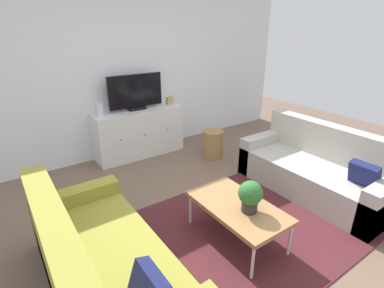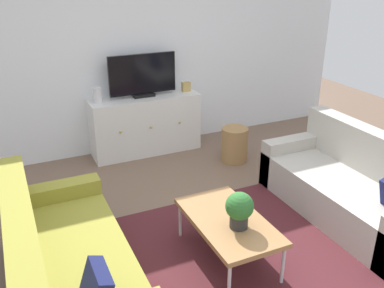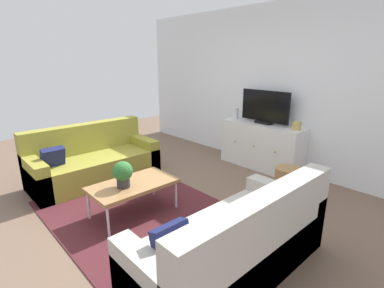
{
  "view_description": "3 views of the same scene",
  "coord_description": "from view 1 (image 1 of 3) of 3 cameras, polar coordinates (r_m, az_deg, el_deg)",
  "views": [
    {
      "loc": [
        -1.81,
        -1.92,
        2.04
      ],
      "look_at": [
        0.0,
        0.68,
        0.73
      ],
      "focal_mm": 27.25,
      "sensor_mm": 36.0,
      "label": 1
    },
    {
      "loc": [
        -1.61,
        -2.8,
        2.38
      ],
      "look_at": [
        0.0,
        0.68,
        0.73
      ],
      "focal_mm": 39.37,
      "sensor_mm": 36.0,
      "label": 2
    },
    {
      "loc": [
        2.74,
        -1.84,
        1.83
      ],
      "look_at": [
        0.0,
        0.68,
        0.73
      ],
      "focal_mm": 27.12,
      "sensor_mm": 36.0,
      "label": 3
    }
  ],
  "objects": [
    {
      "name": "flat_screen_tv",
      "position": [
        4.71,
        -10.98,
        9.89
      ],
      "size": [
        0.89,
        0.16,
        0.55
      ],
      "color": "black",
      "rests_on": "tv_console"
    },
    {
      "name": "couch_left_side",
      "position": [
        2.56,
        -18.01,
        -22.45
      ],
      "size": [
        0.83,
        1.87,
        0.85
      ],
      "color": "olive",
      "rests_on": "ground_plane"
    },
    {
      "name": "area_rug",
      "position": [
        3.25,
        8.8,
        -16.61
      ],
      "size": [
        2.5,
        1.9,
        0.01
      ],
      "primitive_type": "cube",
      "color": "#4C1E23",
      "rests_on": "ground_plane"
    },
    {
      "name": "ground_plane",
      "position": [
        3.34,
        6.98,
        -15.43
      ],
      "size": [
        10.0,
        10.0,
        0.0
      ],
      "primitive_type": "plane",
      "color": "brown"
    },
    {
      "name": "potted_plant",
      "position": [
        2.78,
        11.34,
        -9.81
      ],
      "size": [
        0.23,
        0.23,
        0.31
      ],
      "color": "#2D2D2D",
      "rests_on": "coffee_table"
    },
    {
      "name": "coffee_table",
      "position": [
        2.96,
        8.88,
        -12.19
      ],
      "size": [
        0.57,
        1.01,
        0.4
      ],
      "color": "#A37547",
      "rests_on": "ground_plane"
    },
    {
      "name": "mantel_clock",
      "position": [
        5.0,
        -4.38,
        8.5
      ],
      "size": [
        0.11,
        0.07,
        0.13
      ],
      "primitive_type": "cube",
      "color": "tan",
      "rests_on": "tv_console"
    },
    {
      "name": "wall_back",
      "position": [
        4.88,
        -13.01,
        13.73
      ],
      "size": [
        6.4,
        0.12,
        2.7
      ],
      "primitive_type": "cube",
      "color": "white",
      "rests_on": "ground_plane"
    },
    {
      "name": "glass_vase",
      "position": [
        4.53,
        -17.67,
        6.41
      ],
      "size": [
        0.11,
        0.11,
        0.19
      ],
      "primitive_type": "cylinder",
      "color": "silver",
      "rests_on": "tv_console"
    },
    {
      "name": "wicker_basket",
      "position": [
        4.78,
        4.06,
        0.05
      ],
      "size": [
        0.34,
        0.34,
        0.45
      ],
      "primitive_type": "cylinder",
      "color": "#9E7547",
      "rests_on": "ground_plane"
    },
    {
      "name": "tv_console",
      "position": [
        4.87,
        -10.32,
        2.23
      ],
      "size": [
        1.44,
        0.47,
        0.78
      ],
      "color": "silver",
      "rests_on": "ground_plane"
    },
    {
      "name": "couch_right_side",
      "position": [
        4.12,
        23.42,
        -4.88
      ],
      "size": [
        0.83,
        1.87,
        0.85
      ],
      "color": "#B2ADA3",
      "rests_on": "ground_plane"
    }
  ]
}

